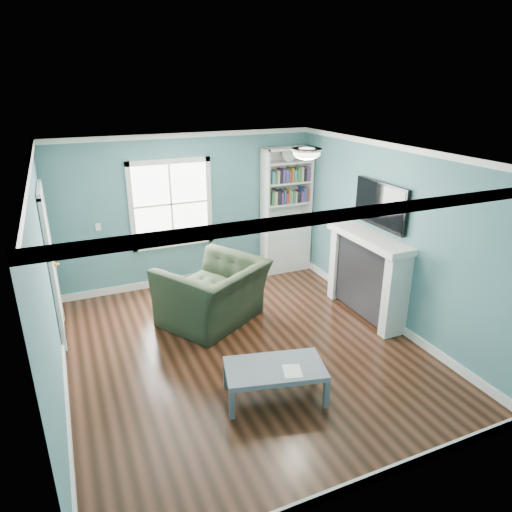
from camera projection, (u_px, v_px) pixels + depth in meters
name	position (u px, v px, depth m)	size (l,w,h in m)	color
floor	(244.00, 349.00, 6.14)	(5.00, 5.00, 0.00)	black
room_walls	(243.00, 238.00, 5.57)	(5.00, 5.00, 5.00)	#3F757A
trim	(243.00, 264.00, 5.70)	(4.50, 5.00, 2.60)	white
window	(171.00, 204.00, 7.63)	(1.40, 0.06, 1.50)	white
bookshelf	(286.00, 223.00, 8.44)	(0.90, 0.35, 2.31)	silver
fireplace	(367.00, 276.00, 6.86)	(0.44, 1.58, 1.30)	black
tv	(381.00, 205.00, 6.51)	(0.06, 1.10, 0.65)	black
door	(51.00, 265.00, 6.13)	(0.12, 0.98, 2.17)	silver
ceiling_fixture	(307.00, 153.00, 5.64)	(0.38, 0.38, 0.15)	white
light_switch	(98.00, 227.00, 7.28)	(0.08, 0.01, 0.12)	white
recliner	(213.00, 283.00, 6.67)	(1.40, 0.91, 1.22)	black
coffee_table	(275.00, 371.00, 5.10)	(1.22, 0.85, 0.40)	#4E535D
paper_sheet	(292.00, 371.00, 5.01)	(0.20, 0.25, 0.00)	white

